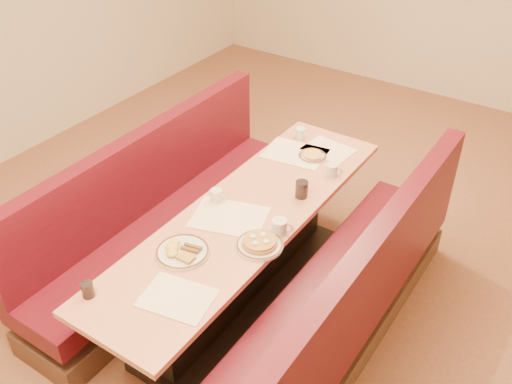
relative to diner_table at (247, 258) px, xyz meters
The scene contains 19 objects.
ground 0.37m from the diner_table, ahead, with size 8.00×8.00×0.00m, color #9E6647.
room_envelope 1.56m from the diner_table, ahead, with size 6.04×8.04×2.82m.
diner_table is the anchor object (origin of this frame).
booth_left 0.73m from the diner_table, behind, with size 0.55×2.50×1.05m.
booth_right 0.73m from the diner_table, ahead, with size 0.55×2.50×1.05m.
placemat_near_left 0.40m from the diner_table, 122.81° to the right, with size 0.45×0.34×0.00m, color #FFF2C7.
placemat_near_right 0.91m from the diner_table, 81.65° to the right, with size 0.37×0.28×0.00m, color #FFF2C7.
placemat_far_left 0.89m from the diner_table, 98.19° to the left, with size 0.44×0.33×0.00m, color #FFF2C7.
placemat_far_right 1.06m from the diner_table, 86.24° to the left, with size 0.35×0.26×0.00m, color #FFF2C7.
pancake_plate 0.52m from the diner_table, 42.17° to the right, with size 0.28×0.28×0.06m.
eggs_plate 0.67m from the diner_table, 99.63° to the right, with size 0.31×0.31×0.06m.
extra_plate_mid 0.91m from the diner_table, 88.40° to the left, with size 0.20×0.20×0.04m.
extra_plate_far 0.92m from the diner_table, 89.22° to the left, with size 0.20×0.20×0.04m.
coffee_mug_a 0.52m from the diner_table, 11.22° to the right, with size 0.13×0.09×0.10m.
coffee_mug_b 0.48m from the diner_table, behind, with size 0.11×0.08×0.09m.
coffee_mug_c 0.84m from the diner_table, 70.25° to the left, with size 0.11×0.08×0.09m.
coffee_mug_d 1.12m from the diner_table, 100.92° to the left, with size 0.11×0.08×0.08m.
soda_tumbler_near 1.18m from the diner_table, 104.75° to the right, with size 0.07×0.07×0.09m.
soda_tumbler_mid 0.59m from the diner_table, 60.57° to the left, with size 0.08×0.08×0.12m.
Camera 1 is at (1.66, -2.36, 2.93)m, focal length 40.00 mm.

